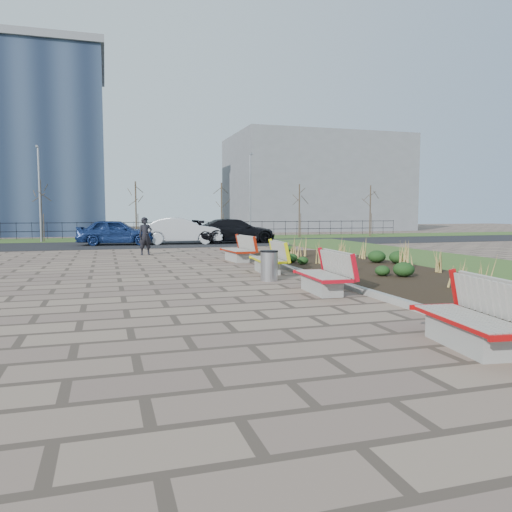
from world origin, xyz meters
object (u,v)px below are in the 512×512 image
object	(u,v)px
car_silver	(181,231)
bench_d	(237,249)
bench_c	(267,257)
litter_bin	(269,266)
lamp_east	(250,197)
lamp_west	(40,195)
bench_a	(469,314)
car_black	(235,231)
car_blue	(116,232)
pedestrian	(145,236)
bench_b	(321,273)

from	to	relation	value
car_silver	bench_d	bearing A→B (deg)	-171.39
bench_c	litter_bin	distance (m)	1.95
litter_bin	lamp_east	distance (m)	22.02
litter_bin	car_silver	distance (m)	16.95
lamp_west	lamp_east	xyz separation A→B (m)	(14.00, 0.00, 0.00)
bench_a	lamp_west	distance (m)	30.21
lamp_west	car_black	bearing A→B (deg)	-19.41
car_blue	lamp_east	world-z (taller)	lamp_east
car_silver	litter_bin	bearing A→B (deg)	-174.26
bench_a	pedestrian	world-z (taller)	pedestrian
bench_a	bench_b	distance (m)	5.17
bench_b	bench_c	size ratio (longest dim) A/B	1.00
bench_a	car_silver	xyz separation A→B (m)	(-0.59, 24.52, 0.32)
bench_b	car_black	bearing A→B (deg)	84.89
car_silver	car_black	bearing A→B (deg)	-83.69
bench_d	lamp_east	size ratio (longest dim) A/B	0.35
bench_d	lamp_west	world-z (taller)	lamp_west
car_blue	car_black	bearing A→B (deg)	-83.51
pedestrian	lamp_east	bearing A→B (deg)	42.67
bench_b	pedestrian	bearing A→B (deg)	108.15
bench_d	pedestrian	distance (m)	5.22
litter_bin	car_silver	xyz separation A→B (m)	(-0.04, 16.94, 0.39)
bench_a	lamp_west	xyz separation A→B (m)	(-9.00, 28.73, 2.54)
car_silver	car_black	size ratio (longest dim) A/B	0.94
litter_bin	car_silver	size ratio (longest dim) A/B	0.18
lamp_west	bench_b	bearing A→B (deg)	-69.09
bench_d	car_blue	size ratio (longest dim) A/B	0.47
bench_a	pedestrian	distance (m)	17.71
bench_c	litter_bin	world-z (taller)	bench_c
litter_bin	lamp_east	size ratio (longest dim) A/B	0.14
pedestrian	car_blue	distance (m)	7.34
bench_b	car_blue	xyz separation A→B (m)	(-4.43, 19.49, 0.28)
bench_d	car_silver	distance (m)	11.18
litter_bin	lamp_west	world-z (taller)	lamp_west
bench_b	lamp_west	xyz separation A→B (m)	(-9.00, 23.56, 2.54)
car_blue	lamp_east	xyz separation A→B (m)	(9.43, 4.07, 2.26)
bench_a	bench_b	bearing A→B (deg)	96.88
bench_b	lamp_east	world-z (taller)	lamp_east
bench_d	lamp_east	world-z (taller)	lamp_east
pedestrian	car_black	xyz separation A→B (m)	(6.09, 7.16, -0.09)
litter_bin	pedestrian	world-z (taller)	pedestrian
litter_bin	bench_a	bearing A→B (deg)	-85.89
bench_a	bench_c	distance (m)	9.45
pedestrian	litter_bin	bearing A→B (deg)	-85.59
car_blue	lamp_west	size ratio (longest dim) A/B	0.75
car_blue	car_black	distance (m)	7.24
bench_d	car_silver	world-z (taller)	car_silver
lamp_east	lamp_west	bearing A→B (deg)	180.00
litter_bin	pedestrian	size ratio (longest dim) A/B	0.49
bench_a	lamp_west	bearing A→B (deg)	114.28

